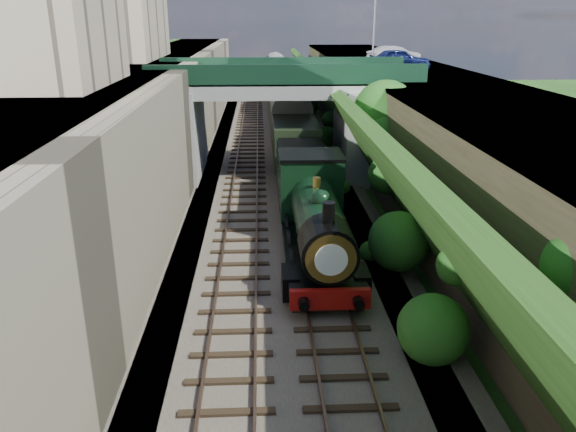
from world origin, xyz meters
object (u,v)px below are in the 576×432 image
object	(u,v)px
locomotive	(316,221)
road_bridge	(292,113)
lamppost	(375,19)
tender	(303,178)
tree	(387,115)
car_silver	(394,55)
car_blue	(400,59)

from	to	relation	value
locomotive	road_bridge	bearing A→B (deg)	91.07
lamppost	tender	xyz separation A→B (m)	(-5.84, -12.03, -7.95)
tree	lamppost	world-z (taller)	lamppost
car_silver	locomotive	xyz separation A→B (m)	(-8.22, -23.20, -5.04)
lamppost	car_blue	size ratio (longest dim) A/B	1.43
road_bridge	car_blue	bearing A→B (deg)	30.46
lamppost	locomotive	distance (m)	21.66
car_blue	tree	bearing A→B (deg)	163.38
car_blue	tender	distance (m)	14.27
road_bridge	car_blue	size ratio (longest dim) A/B	3.81
car_silver	locomotive	size ratio (longest dim) A/B	0.41
lamppost	locomotive	world-z (taller)	lamppost
car_silver	tender	bearing A→B (deg)	134.86
lamppost	car_silver	world-z (taller)	lamppost
car_blue	tender	xyz separation A→B (m)	(-7.48, -10.92, -5.35)
lamppost	locomotive	bearing A→B (deg)	-106.77
road_bridge	tender	bearing A→B (deg)	-87.70
road_bridge	lamppost	world-z (taller)	lamppost
road_bridge	lamppost	size ratio (longest dim) A/B	2.67
tender	tree	bearing A→B (deg)	20.40
road_bridge	tree	bearing A→B (deg)	-42.89
lamppost	car_blue	xyz separation A→B (m)	(1.63, -1.11, -2.60)
tree	car_blue	xyz separation A→B (m)	(2.76, 9.16, 2.32)
tree	car_silver	distance (m)	14.69
car_silver	tender	size ratio (longest dim) A/B	0.69
lamppost	tender	bearing A→B (deg)	-115.91
lamppost	road_bridge	bearing A→B (deg)	-137.13
road_bridge	lamppost	xyz separation A→B (m)	(6.10, 5.66, 5.49)
locomotive	tender	distance (m)	7.37
lamppost	locomotive	xyz separation A→B (m)	(-5.84, -19.39, -7.67)
locomotive	tender	size ratio (longest dim) A/B	1.70
tree	locomotive	distance (m)	10.63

